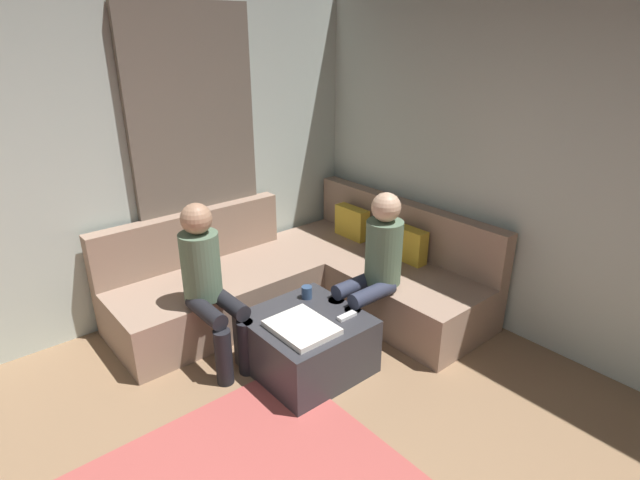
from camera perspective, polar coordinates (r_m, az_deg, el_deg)
The scene contains 9 objects.
wall_left at distance 4.08m, azimuth -31.04°, elevation 6.23°, with size 0.12×6.00×2.70m, color silver.
curtain_panel at distance 4.39m, azimuth -13.76°, elevation 8.45°, with size 0.06×1.10×2.50m, color #726659.
sectional_couch at distance 4.41m, azimuth -1.31°, elevation -4.29°, with size 2.10×2.55×0.87m.
ottoman at distance 3.68m, azimuth -1.51°, elevation -11.62°, with size 0.76×0.76×0.42m, color #333338.
folded_blanket at distance 3.42m, azimuth -2.08°, elevation -9.89°, with size 0.44×0.36×0.04m, color white.
coffee_mug at distance 3.78m, azimuth -1.51°, elevation -5.96°, with size 0.08×0.08×0.10m, color #334C72.
game_remote at distance 3.56m, azimuth 3.08°, elevation -8.63°, with size 0.05×0.15×0.02m, color white.
person_on_couch_back at distance 3.80m, azimuth 6.19°, elevation -2.77°, with size 0.30×0.60×1.20m.
person_on_couch_side at distance 3.64m, azimuth -12.56°, elevation -4.44°, with size 0.60×0.30×1.20m.
Camera 1 is at (0.99, -0.57, 2.29)m, focal length 28.15 mm.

